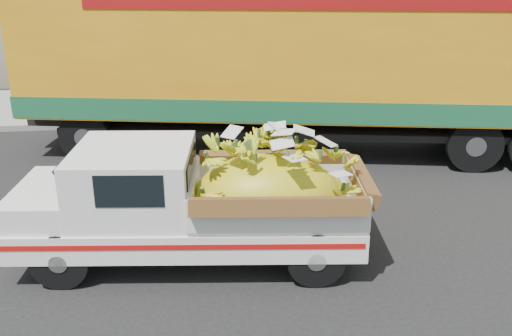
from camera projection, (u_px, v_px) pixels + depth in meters
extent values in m
plane|color=black|center=(242.00, 260.00, 8.23)|extent=(100.00, 100.00, 0.00)
cube|color=gray|center=(215.00, 121.00, 14.88)|extent=(60.00, 0.25, 0.15)
cube|color=gray|center=(211.00, 102.00, 16.84)|extent=(60.00, 4.00, 0.14)
cylinder|color=black|center=(60.00, 260.00, 7.45)|extent=(0.79, 0.31, 0.77)
cylinder|color=black|center=(90.00, 212.00, 8.84)|extent=(0.79, 0.31, 0.77)
cylinder|color=black|center=(316.00, 258.00, 7.50)|extent=(0.79, 0.31, 0.77)
cylinder|color=black|center=(305.00, 211.00, 8.89)|extent=(0.79, 0.31, 0.77)
cube|color=silver|center=(189.00, 222.00, 8.10)|extent=(4.93, 2.23, 0.40)
cube|color=#A50F0C|center=(183.00, 247.00, 7.27)|extent=(4.66, 0.51, 0.07)
cube|color=silver|center=(25.00, 230.00, 8.11)|extent=(0.28, 1.69, 0.14)
cube|color=silver|center=(48.00, 199.00, 7.94)|extent=(1.03, 1.71, 0.37)
cube|color=silver|center=(134.00, 180.00, 7.86)|extent=(1.74, 1.82, 0.91)
cube|color=black|center=(129.00, 192.00, 7.02)|extent=(0.86, 0.10, 0.43)
cube|color=silver|center=(275.00, 192.00, 7.96)|extent=(2.51, 1.97, 0.52)
ellipsoid|color=gold|center=(268.00, 199.00, 8.00)|extent=(2.25, 1.60, 1.30)
cylinder|color=black|center=(502.00, 119.00, 13.26)|extent=(1.14, 0.53, 1.10)
cylinder|color=black|center=(474.00, 145.00, 11.47)|extent=(1.14, 0.53, 1.10)
cylinder|color=black|center=(450.00, 118.00, 13.34)|extent=(1.14, 0.53, 1.10)
cylinder|color=black|center=(86.00, 136.00, 12.01)|extent=(1.14, 0.53, 1.10)
cylinder|color=black|center=(115.00, 112.00, 13.88)|extent=(1.14, 0.53, 1.10)
cube|color=black|center=(300.00, 117.00, 12.56)|extent=(11.97, 3.31, 0.36)
cube|color=orange|center=(302.00, 44.00, 12.00)|extent=(12.02, 4.73, 2.84)
cube|color=#185532|center=(301.00, 98.00, 12.41)|extent=(12.08, 4.76, 0.45)
cube|color=maroon|center=(304.00, 0.00, 10.49)|extent=(8.24, 1.65, 0.35)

